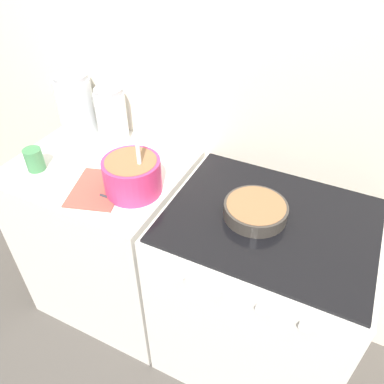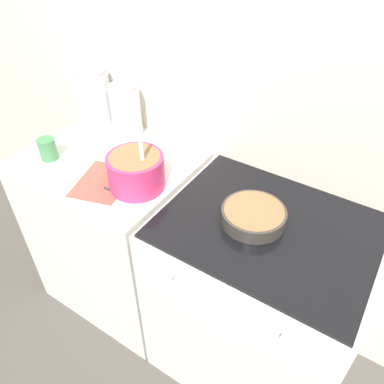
# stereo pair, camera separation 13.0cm
# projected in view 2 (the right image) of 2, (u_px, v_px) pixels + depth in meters

# --- Properties ---
(ground_plane) EXTENTS (12.00, 12.00, 0.00)m
(ground_plane) POSITION_uv_depth(u_px,v_px,m) (146.00, 360.00, 1.82)
(ground_plane) COLOR #4C4742
(wall_back) EXTENTS (4.54, 0.05, 2.40)m
(wall_back) POSITION_uv_depth(u_px,v_px,m) (221.00, 80.00, 1.47)
(wall_back) COLOR beige
(wall_back) RESTS_ON ground_plane
(countertop_cabinet) EXTENTS (0.71, 0.60, 0.88)m
(countertop_cabinet) POSITION_uv_depth(u_px,v_px,m) (120.00, 231.00, 1.89)
(countertop_cabinet) COLOR silver
(countertop_cabinet) RESTS_ON ground_plane
(stove) EXTENTS (0.75, 0.62, 0.88)m
(stove) POSITION_uv_depth(u_px,v_px,m) (255.00, 300.00, 1.57)
(stove) COLOR white
(stove) RESTS_ON ground_plane
(mixing_bowl) EXTENTS (0.22, 0.22, 0.28)m
(mixing_bowl) POSITION_uv_depth(u_px,v_px,m) (136.00, 170.00, 1.41)
(mixing_bowl) COLOR #E0336B
(mixing_bowl) RESTS_ON countertop_cabinet
(baking_pan) EXTENTS (0.22, 0.22, 0.05)m
(baking_pan) POSITION_uv_depth(u_px,v_px,m) (253.00, 215.00, 1.29)
(baking_pan) COLOR #38332D
(baking_pan) RESTS_ON stove
(storage_jar_left) EXTENTS (0.17, 0.17, 0.28)m
(storage_jar_left) POSITION_uv_depth(u_px,v_px,m) (94.00, 102.00, 1.76)
(storage_jar_left) COLOR silver
(storage_jar_left) RESTS_ON countertop_cabinet
(storage_jar_middle) EXTENTS (0.13, 0.13, 0.25)m
(storage_jar_middle) POSITION_uv_depth(u_px,v_px,m) (126.00, 115.00, 1.69)
(storage_jar_middle) COLOR silver
(storage_jar_middle) RESTS_ON countertop_cabinet
(tin_can) EXTENTS (0.07, 0.07, 0.09)m
(tin_can) POSITION_uv_depth(u_px,v_px,m) (48.00, 149.00, 1.58)
(tin_can) COLOR #3F7F4C
(tin_can) RESTS_ON countertop_cabinet
(recipe_page) EXTENTS (0.25, 0.29, 0.01)m
(recipe_page) POSITION_uv_depth(u_px,v_px,m) (103.00, 182.00, 1.48)
(recipe_page) COLOR #CC4C3F
(recipe_page) RESTS_ON countertop_cabinet
(measuring_spoon) EXTENTS (0.12, 0.04, 0.04)m
(measuring_spoon) POSITION_uv_depth(u_px,v_px,m) (121.00, 194.00, 1.40)
(measuring_spoon) COLOR #333338
(measuring_spoon) RESTS_ON countertop_cabinet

